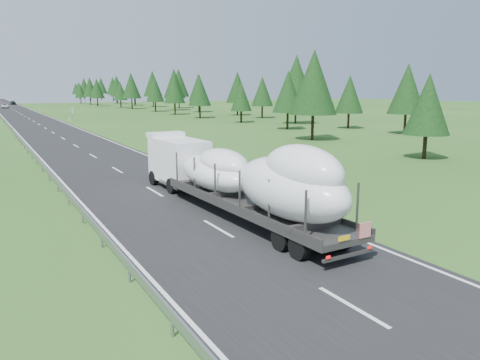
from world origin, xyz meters
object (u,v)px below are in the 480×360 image
boat_truck (236,175)px  distant_car_dark (13,103)px  highway_sign (72,111)px  distant_van (5,106)px

boat_truck → distant_car_dark: size_ratio=4.03×
highway_sign → distant_car_dark: size_ratio=0.56×
distant_van → distant_car_dark: bearing=85.5°
highway_sign → distant_van: bearing=97.0°
boat_truck → distant_van: bearing=91.3°
boat_truck → distant_van: (-3.47, 150.21, -1.44)m
distant_car_dark → distant_van: bearing=-99.6°
highway_sign → distant_van: highway_sign is taller
highway_sign → distant_car_dark: 105.76m
highway_sign → boat_truck: size_ratio=0.14×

